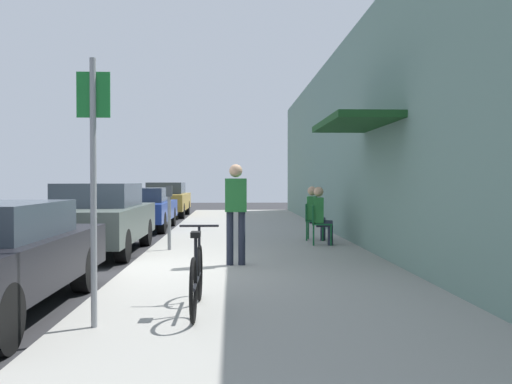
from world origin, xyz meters
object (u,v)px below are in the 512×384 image
object	(u,v)px
parked_car_2	(142,208)
parking_meter	(169,213)
parked_car_1	(98,217)
seated_patron_1	(315,211)
parked_car_3	(166,199)
street_sign	(93,170)
pedestrian_standing	(236,206)
cafe_chair_0	(318,222)
cafe_chair_1	(312,219)
bicycle_0	(197,278)
seated_patron_0	(321,213)

from	to	relation	value
parked_car_2	parking_meter	world-z (taller)	parking_meter
parked_car_1	seated_patron_1	xyz separation A→B (m)	(4.82, 1.32, 0.05)
parking_meter	parked_car_3	bearing A→B (deg)	97.07
street_sign	pedestrian_standing	xyz separation A→B (m)	(1.40, 3.86, -0.52)
cafe_chair_0	pedestrian_standing	distance (m)	3.45
parked_car_3	parked_car_1	bearing A→B (deg)	-90.00
pedestrian_standing	cafe_chair_1	bearing A→B (deg)	64.16
cafe_chair_1	parked_car_3	bearing A→B (deg)	113.91
street_sign	seated_patron_1	size ratio (longest dim) A/B	2.02
cafe_chair_1	seated_patron_1	distance (m)	0.20
bicycle_0	parking_meter	bearing A→B (deg)	99.58
parked_car_2	cafe_chair_0	world-z (taller)	parked_car_2
parked_car_1	seated_patron_1	size ratio (longest dim) A/B	3.41
parked_car_1	cafe_chair_0	xyz separation A→B (m)	(4.76, 0.35, -0.14)
seated_patron_0	cafe_chair_1	distance (m)	1.01
parking_meter	pedestrian_standing	size ratio (longest dim) A/B	0.78
parked_car_3	cafe_chair_1	bearing A→B (deg)	-66.09
parked_car_1	seated_patron_0	size ratio (longest dim) A/B	3.41
parked_car_1	street_sign	distance (m)	6.61
parked_car_1	cafe_chair_0	bearing A→B (deg)	4.17
bicycle_0	cafe_chair_0	xyz separation A→B (m)	(2.31, 6.10, 0.14)
parking_meter	seated_patron_1	xyz separation A→B (m)	(3.27, 1.73, -0.07)
street_sign	cafe_chair_0	xyz separation A→B (m)	(3.26, 6.72, -1.02)
street_sign	pedestrian_standing	world-z (taller)	street_sign
parked_car_3	seated_patron_0	distance (m)	12.70
parking_meter	seated_patron_1	distance (m)	3.70
parking_meter	bicycle_0	xyz separation A→B (m)	(0.90, -5.34, -0.41)
parked_car_3	seated_patron_0	world-z (taller)	parked_car_3
parked_car_3	street_sign	world-z (taller)	street_sign
seated_patron_0	seated_patron_1	size ratio (longest dim) A/B	1.00
parking_meter	seated_patron_1	size ratio (longest dim) A/B	1.02
parking_meter	seated_patron_1	bearing A→B (deg)	27.80
street_sign	bicycle_0	distance (m)	1.63
parking_meter	street_sign	xyz separation A→B (m)	(-0.05, -5.97, 0.75)
bicycle_0	pedestrian_standing	size ratio (longest dim) A/B	1.01
parked_car_1	street_sign	world-z (taller)	street_sign
cafe_chair_1	parking_meter	bearing A→B (deg)	-151.57
bicycle_0	cafe_chair_1	xyz separation A→B (m)	(2.32, 7.08, 0.14)
parked_car_1	seated_patron_0	bearing A→B (deg)	4.02
street_sign	cafe_chair_0	size ratio (longest dim) A/B	2.99
bicycle_0	pedestrian_standing	world-z (taller)	pedestrian_standing
cafe_chair_0	seated_patron_0	world-z (taller)	seated_patron_0
parking_meter	cafe_chair_1	world-z (taller)	parking_meter
pedestrian_standing	seated_patron_0	bearing A→B (deg)	56.07
parked_car_2	parking_meter	xyz separation A→B (m)	(1.55, -6.11, 0.19)
parked_car_1	parked_car_2	distance (m)	5.70
parked_car_2	cafe_chair_0	size ratio (longest dim) A/B	5.06
cafe_chair_1	seated_patron_0	bearing A→B (deg)	-86.65
parked_car_2	cafe_chair_1	world-z (taller)	parked_car_2
cafe_chair_0	seated_patron_1	xyz separation A→B (m)	(0.06, 0.97, 0.19)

